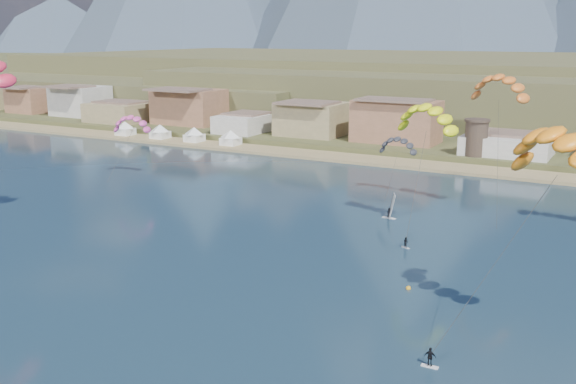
{
  "coord_description": "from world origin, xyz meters",
  "views": [
    {
      "loc": [
        39.57,
        -40.35,
        29.83
      ],
      "look_at": [
        0.0,
        32.0,
        10.0
      ],
      "focal_mm": 41.24,
      "sensor_mm": 36.0,
      "label": 1
    }
  ],
  "objects_px": {
    "kitesurfer_yellow": "(427,114)",
    "buoy": "(408,288)",
    "watchtower": "(476,137)",
    "windsurfer": "(390,211)",
    "kitesurfer_orange": "(560,145)"
  },
  "relations": [
    {
      "from": "watchtower",
      "to": "windsurfer",
      "type": "distance_m",
      "value": 54.04
    },
    {
      "from": "windsurfer",
      "to": "buoy",
      "type": "xyz_separation_m",
      "value": [
        12.78,
        -28.48,
        -1.22
      ]
    },
    {
      "from": "kitesurfer_yellow",
      "to": "buoy",
      "type": "height_order",
      "value": "kitesurfer_yellow"
    },
    {
      "from": "watchtower",
      "to": "windsurfer",
      "type": "relative_size",
      "value": 2.06
    },
    {
      "from": "watchtower",
      "to": "kitesurfer_yellow",
      "type": "xyz_separation_m",
      "value": [
        5.29,
        -57.21,
        11.64
      ]
    },
    {
      "from": "kitesurfer_yellow",
      "to": "buoy",
      "type": "xyz_separation_m",
      "value": [
        6.32,
        -25.07,
        -17.91
      ]
    },
    {
      "from": "watchtower",
      "to": "windsurfer",
      "type": "xyz_separation_m",
      "value": [
        -1.17,
        -53.79,
        -5.04
      ]
    },
    {
      "from": "kitesurfer_yellow",
      "to": "kitesurfer_orange",
      "type": "bearing_deg",
      "value": -54.2
    },
    {
      "from": "kitesurfer_yellow",
      "to": "buoy",
      "type": "distance_m",
      "value": 31.45
    },
    {
      "from": "buoy",
      "to": "kitesurfer_yellow",
      "type": "bearing_deg",
      "value": 104.15
    },
    {
      "from": "windsurfer",
      "to": "buoy",
      "type": "distance_m",
      "value": 31.24
    },
    {
      "from": "kitesurfer_yellow",
      "to": "buoy",
      "type": "relative_size",
      "value": 34.89
    },
    {
      "from": "kitesurfer_yellow",
      "to": "windsurfer",
      "type": "height_order",
      "value": "kitesurfer_yellow"
    },
    {
      "from": "kitesurfer_yellow",
      "to": "buoy",
      "type": "bearing_deg",
      "value": -75.85
    },
    {
      "from": "kitesurfer_yellow",
      "to": "windsurfer",
      "type": "bearing_deg",
      "value": 152.16
    }
  ]
}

